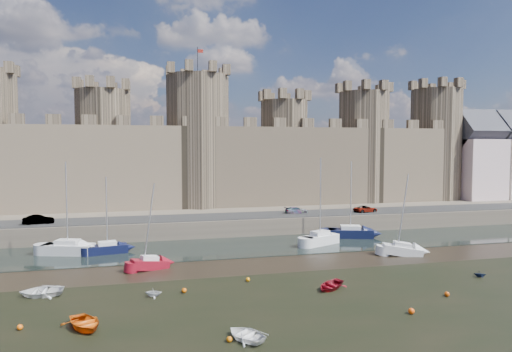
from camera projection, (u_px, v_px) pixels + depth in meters
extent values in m
plane|color=black|center=(247.00, 317.00, 34.70)|extent=(160.00, 160.00, 0.00)
cube|color=black|center=(267.00, 351.00, 28.88)|extent=(70.00, 34.00, 0.01)
cube|color=black|center=(205.00, 249.00, 57.95)|extent=(160.00, 12.00, 0.08)
cube|color=#4C443A|center=(182.00, 205.00, 92.76)|extent=(160.00, 60.00, 2.50)
cube|color=black|center=(196.00, 217.00, 67.48)|extent=(160.00, 7.00, 0.10)
cube|color=#42382B|center=(187.00, 167.00, 80.61)|extent=(100.00, 9.00, 14.00)
cylinder|color=#42382B|center=(104.00, 150.00, 77.08)|extent=(9.00, 9.00, 20.00)
cylinder|color=#42382B|center=(198.00, 141.00, 80.81)|extent=(11.00, 11.00, 23.00)
cylinder|color=black|center=(198.00, 61.00, 79.93)|extent=(0.10, 0.10, 5.00)
cube|color=maroon|center=(200.00, 51.00, 79.94)|extent=(1.00, 0.03, 0.60)
cylinder|color=#42382B|center=(284.00, 152.00, 84.76)|extent=(9.00, 9.00, 19.00)
cylinder|color=#42382B|center=(363.00, 147.00, 88.52)|extent=(10.00, 10.00, 21.00)
cylinder|color=#42382B|center=(435.00, 144.00, 92.31)|extent=(10.00, 10.00, 22.00)
cube|color=beige|center=(475.00, 169.00, 92.59)|extent=(8.50, 9.00, 12.00)
cube|color=#38383F|center=(476.00, 132.00, 92.12)|extent=(8.50, 9.05, 9.05)
cube|color=beige|center=(512.00, 169.00, 94.74)|extent=(8.50, 9.00, 12.00)
imported|color=gray|center=(38.00, 220.00, 61.58)|extent=(4.08, 1.90, 1.29)
imported|color=gray|center=(296.00, 210.00, 71.73)|extent=(3.77, 1.75, 1.07)
imported|color=gray|center=(366.00, 209.00, 72.86)|extent=(4.21, 2.57, 1.09)
cube|color=silver|center=(68.00, 249.00, 54.72)|extent=(6.38, 4.01, 1.21)
cube|color=silver|center=(68.00, 242.00, 54.67)|extent=(3.01, 2.34, 0.55)
cylinder|color=silver|center=(67.00, 203.00, 54.37)|extent=(0.14, 0.14, 9.93)
cube|color=black|center=(107.00, 249.00, 55.19)|extent=(4.90, 2.65, 1.01)
cube|color=silver|center=(107.00, 243.00, 55.14)|extent=(2.27, 1.63, 0.46)
cylinder|color=silver|center=(107.00, 211.00, 54.90)|extent=(0.14, 0.14, 8.29)
cube|color=silver|center=(320.00, 240.00, 60.23)|extent=(5.69, 4.09, 1.25)
cube|color=silver|center=(320.00, 233.00, 60.17)|extent=(2.75, 2.30, 0.57)
cylinder|color=silver|center=(320.00, 197.00, 59.87)|extent=(0.14, 0.14, 10.22)
cube|color=black|center=(350.00, 233.00, 64.98)|extent=(6.64, 4.24, 1.18)
cube|color=silver|center=(350.00, 227.00, 64.93)|extent=(3.14, 2.47, 0.54)
cylinder|color=silver|center=(351.00, 195.00, 64.64)|extent=(0.14, 0.14, 9.68)
cube|color=maroon|center=(150.00, 265.00, 48.25)|extent=(4.20, 2.71, 1.00)
cube|color=silver|center=(150.00, 258.00, 48.21)|extent=(1.99, 1.57, 0.45)
cylinder|color=silver|center=(149.00, 222.00, 47.96)|extent=(0.14, 0.14, 8.17)
cube|color=silver|center=(402.00, 251.00, 54.58)|extent=(4.87, 3.10, 1.07)
cube|color=silver|center=(402.00, 244.00, 54.54)|extent=(2.30, 1.81, 0.49)
cylinder|color=silver|center=(403.00, 210.00, 54.28)|extent=(0.14, 0.14, 8.74)
imported|color=#CE510C|center=(85.00, 323.00, 32.43)|extent=(4.04, 4.59, 0.79)
imported|color=white|center=(246.00, 335.00, 30.57)|extent=(3.51, 3.87, 0.66)
imported|color=silver|center=(154.00, 293.00, 39.26)|extent=(1.45, 1.26, 0.75)
imported|color=maroon|center=(330.00, 286.00, 41.38)|extent=(3.79, 3.53, 0.64)
imported|color=silver|center=(41.00, 292.00, 39.47)|extent=(4.00, 3.10, 0.76)
imported|color=black|center=(480.00, 274.00, 45.25)|extent=(1.47, 1.36, 0.64)
sphere|color=#E45A0A|center=(20.00, 327.00, 32.21)|extent=(0.41, 0.41, 0.41)
sphere|color=#D05609|center=(184.00, 290.00, 40.42)|extent=(0.46, 0.46, 0.46)
sphere|color=#DF4709|center=(411.00, 311.00, 35.28)|extent=(0.49, 0.49, 0.49)
sphere|color=orange|center=(248.00, 280.00, 43.84)|extent=(0.41, 0.41, 0.41)
sphere|color=#C66008|center=(229.00, 339.00, 30.20)|extent=(0.40, 0.40, 0.40)
sphere|color=#C64508|center=(447.00, 294.00, 39.46)|extent=(0.44, 0.44, 0.44)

